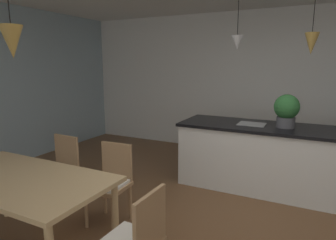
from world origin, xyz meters
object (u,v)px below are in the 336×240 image
(dining_table, at_px, (18,184))
(potted_plant_on_island, at_px, (287,110))
(chair_far_left, at_px, (59,170))
(kitchen_island, at_px, (265,157))
(chair_far_right, at_px, (111,181))

(dining_table, distance_m, potted_plant_on_island, 3.22)
(dining_table, bearing_deg, potted_plant_on_island, 51.58)
(dining_table, bearing_deg, chair_far_left, 115.21)
(dining_table, xyz_separation_m, kitchen_island, (1.74, 2.49, -0.21))
(kitchen_island, bearing_deg, chair_far_left, -141.74)
(chair_far_right, relative_size, chair_far_left, 1.00)
(dining_table, height_order, potted_plant_on_island, potted_plant_on_island)
(dining_table, relative_size, kitchen_island, 0.73)
(dining_table, bearing_deg, kitchen_island, 55.01)
(kitchen_island, relative_size, potted_plant_on_island, 5.35)
(dining_table, xyz_separation_m, potted_plant_on_island, (1.98, 2.49, 0.47))
(chair_far_left, distance_m, kitchen_island, 2.71)
(chair_far_right, height_order, chair_far_left, same)
(chair_far_right, distance_m, chair_far_left, 0.77)
(kitchen_island, bearing_deg, chair_far_right, -129.05)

